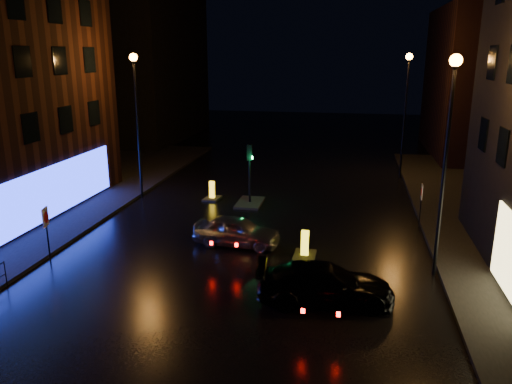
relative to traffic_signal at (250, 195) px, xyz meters
The scene contains 13 objects.
ground 14.06m from the traffic_signal, 85.10° to the right, with size 120.00×120.00×0.00m, color black.
building_far_left 26.50m from the traffic_signal, 125.18° to the left, with size 8.00×16.00×14.00m, color black.
building_far_right 24.83m from the traffic_signal, 48.01° to the left, with size 8.00×14.00×12.00m, color black.
street_lamp_lfar 8.32m from the traffic_signal, behind, with size 0.44×0.44×8.37m.
street_lamp_rnear 13.06m from the traffic_signal, 41.63° to the right, with size 0.44×0.44×8.37m.
street_lamp_rfar 13.06m from the traffic_signal, 41.63° to the left, with size 0.44×0.44×8.37m.
traffic_signal is the anchor object (origin of this frame).
silver_hatchback 6.39m from the traffic_signal, 83.61° to the right, with size 1.57×3.90×1.33m, color #9A9CA1.
dark_sedan 12.06m from the traffic_signal, 65.87° to the right, with size 1.93×4.75×1.38m, color black.
bollard_near 8.15m from the traffic_signal, 61.73° to the right, with size 0.94×1.38×1.19m.
bollard_far 2.43m from the traffic_signal, 169.21° to the left, with size 0.95×1.33×1.10m.
road_sign_left 11.73m from the traffic_signal, 123.72° to the right, with size 0.19×0.57×2.36m.
road_sign_right 9.45m from the traffic_signal, 14.06° to the right, with size 0.09×0.53×2.19m.
Camera 1 is at (4.37, -12.92, 8.42)m, focal length 35.00 mm.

